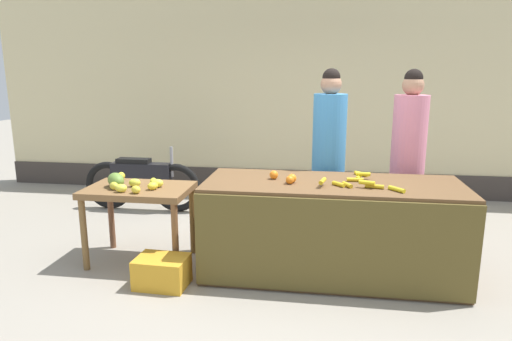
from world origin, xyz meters
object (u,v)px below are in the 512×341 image
Objects in this scene: produce_crate at (162,272)px; vendor_woman_blue_shirt at (328,159)px; vendor_woman_pink_shirt at (407,161)px; parked_motorcycle at (142,181)px; produce_sack at (233,215)px.

vendor_woman_blue_shirt is at bearing 39.66° from produce_crate.
parked_motorcycle is at bearing 165.21° from vendor_woman_pink_shirt.
produce_crate is at bearing -63.50° from parked_motorcycle.
vendor_woman_blue_shirt reaches higher than produce_sack.
vendor_woman_blue_shirt is 0.80m from vendor_woman_pink_shirt.
vendor_woman_pink_shirt reaches higher than produce_crate.
produce_sack is at bearing 171.97° from vendor_woman_blue_shirt.
vendor_woman_blue_shirt is 2.65m from parked_motorcycle.
vendor_woman_pink_shirt is at bearing 3.02° from vendor_woman_blue_shirt.
produce_sack is (1.39, -0.75, -0.16)m from parked_motorcycle.
produce_crate is (1.03, -2.06, -0.27)m from parked_motorcycle.
parked_motorcycle is at bearing 159.82° from vendor_woman_blue_shirt.
parked_motorcycle is 1.58m from produce_sack.
vendor_woman_pink_shirt is (0.80, 0.04, -0.00)m from vendor_woman_blue_shirt.
vendor_woman_blue_shirt reaches higher than parked_motorcycle.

